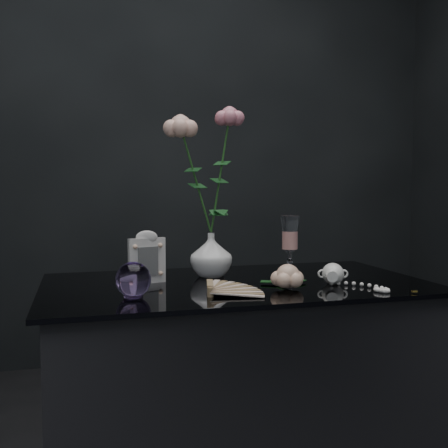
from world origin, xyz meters
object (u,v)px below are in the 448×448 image
object	(u,v)px
vase	(211,255)
picture_frame	(147,257)
wine_glass	(290,247)
paperweight	(133,279)
loose_rose	(288,277)
pearl_jar	(333,273)

from	to	relation	value
vase	picture_frame	xyz separation A→B (m)	(-0.20, -0.06, 0.01)
wine_glass	paperweight	size ratio (longest dim) A/B	2.13
wine_glass	loose_rose	xyz separation A→B (m)	(-0.06, -0.14, -0.06)
wine_glass	picture_frame	xyz separation A→B (m)	(-0.40, 0.04, -0.02)
paperweight	pearl_jar	xyz separation A→B (m)	(0.54, 0.03, -0.01)
picture_frame	paperweight	bearing A→B (deg)	-121.10
loose_rose	vase	bearing A→B (deg)	112.88
vase	paperweight	distance (m)	0.34
picture_frame	vase	bearing A→B (deg)	2.38
vase	wine_glass	size ratio (longest dim) A/B	0.71
vase	picture_frame	world-z (taller)	picture_frame
pearl_jar	wine_glass	bearing A→B (deg)	144.49
pearl_jar	paperweight	bearing A→B (deg)	-161.02
vase	paperweight	xyz separation A→B (m)	(-0.25, -0.23, -0.02)
paperweight	pearl_jar	distance (m)	0.54
vase	loose_rose	xyz separation A→B (m)	(0.14, -0.24, -0.03)
vase	pearl_jar	world-z (taller)	vase
pearl_jar	loose_rose	bearing A→B (deg)	-150.66
loose_rose	pearl_jar	world-z (taller)	loose_rose
picture_frame	pearl_jar	size ratio (longest dim) A/B	0.68
wine_glass	paperweight	world-z (taller)	wine_glass
picture_frame	pearl_jar	xyz separation A→B (m)	(0.49, -0.15, -0.04)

